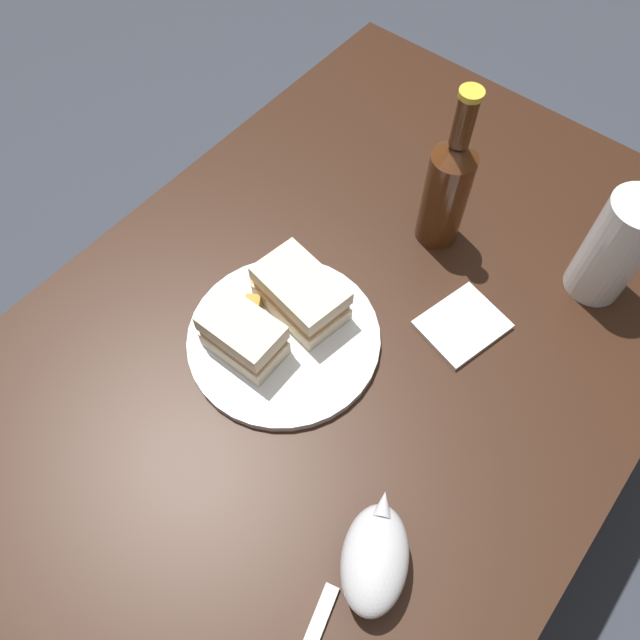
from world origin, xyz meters
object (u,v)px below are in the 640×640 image
pint_glass (612,254)px  cider_bottle (446,186)px  plate (284,339)px  napkin (462,325)px  gravy_boat (375,558)px  sandwich_half_left (301,294)px  sandwich_half_right (243,336)px

pint_glass → cider_bottle: 0.24m
plate → napkin: plate is taller
plate → gravy_boat: gravy_boat is taller
sandwich_half_left → sandwich_half_right: sandwich_half_right is taller
sandwich_half_right → pint_glass: 0.50m
gravy_boat → napkin: size_ratio=1.25×
pint_glass → napkin: 0.22m
sandwich_half_right → gravy_boat: size_ratio=0.75×
pint_glass → napkin: pint_glass is taller
sandwich_half_left → cider_bottle: (0.23, -0.07, 0.06)m
sandwich_half_left → sandwich_half_right: size_ratio=1.28×
pint_glass → cider_bottle: bearing=105.7°
plate → cider_bottle: 0.31m
plate → pint_glass: 0.45m
gravy_boat → plate: bearing=59.8°
plate → sandwich_half_left: size_ratio=1.97×
sandwich_half_right → pint_glass: pint_glass is taller
pint_glass → sandwich_half_left: bearing=135.4°
plate → gravy_boat: (-0.15, -0.26, 0.03)m
gravy_boat → cider_bottle: (0.44, 0.21, 0.06)m
plate → sandwich_half_left: 0.07m
sandwich_half_left → sandwich_half_right: (-0.10, 0.02, 0.00)m
napkin → plate: bearing=134.5°
gravy_boat → cider_bottle: cider_bottle is taller
plate → sandwich_half_right: 0.07m
pint_glass → sandwich_half_right: bearing=141.9°
sandwich_half_right → cider_bottle: cider_bottle is taller
sandwich_half_right → napkin: bearing=-43.0°
plate → sandwich_half_right: size_ratio=2.51×
plate → napkin: (0.17, -0.18, -0.00)m
pint_glass → napkin: (-0.18, 0.11, -0.07)m
gravy_boat → sandwich_half_left: bearing=53.4°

